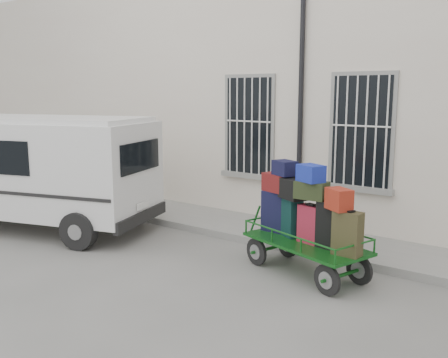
% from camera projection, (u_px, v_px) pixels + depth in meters
% --- Properties ---
extents(ground, '(80.00, 80.00, 0.00)m').
position_uv_depth(ground, '(178.00, 256.00, 9.36)').
color(ground, slate).
rests_on(ground, ground).
extents(building, '(24.00, 5.15, 6.00)m').
position_uv_depth(building, '(315.00, 93.00, 13.18)').
color(building, beige).
rests_on(building, ground).
extents(sidewalk, '(24.00, 1.70, 0.15)m').
position_uv_depth(sidewalk, '(244.00, 227.00, 11.08)').
color(sidewalk, gray).
rests_on(sidewalk, ground).
extents(luggage_cart, '(2.57, 1.57, 1.88)m').
position_uv_depth(luggage_cart, '(305.00, 218.00, 8.30)').
color(luggage_cart, black).
rests_on(luggage_cart, ground).
extents(van, '(5.33, 3.44, 2.50)m').
position_uv_depth(van, '(42.00, 166.00, 10.94)').
color(van, white).
rests_on(van, ground).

